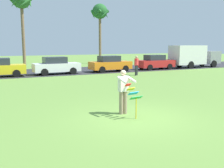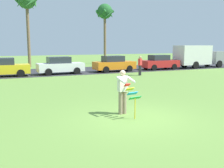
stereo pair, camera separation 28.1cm
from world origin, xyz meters
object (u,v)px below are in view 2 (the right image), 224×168
Objects in this scene: parked_truck_grey_van at (198,56)px; palm_tree_right_near at (27,3)px; palm_tree_centre_far at (105,14)px; person_kite_flyer at (123,90)px; parked_car_yellow at (3,68)px; kite_held at (132,95)px; parked_car_white at (60,66)px; parked_car_red at (160,62)px; person_walker_near at (140,65)px; parked_car_orange at (114,64)px.

parked_truck_grey_van is 0.75× the size of palm_tree_right_near.
palm_tree_right_near reaches higher than palm_tree_centre_far.
person_kite_flyer is 24.73m from palm_tree_right_near.
palm_tree_right_near is (3.21, 8.88, 6.72)m from parked_car_yellow.
kite_held is 23.34m from parked_truck_grey_van.
palm_tree_centre_far is (9.06, 10.87, 6.22)m from parked_car_white.
kite_held is at bearing -93.52° from parked_car_white.
palm_tree_right_near is at bearing 145.00° from parked_car_red.
person_kite_flyer is 13.14m from person_walker_near.
parked_car_yellow is 1.01× the size of parked_car_red.
person_kite_flyer is at bearing -75.58° from parked_car_yellow.
palm_tree_right_near is (-0.70, 24.50, 6.63)m from kite_held.
person_walker_near is at bearing -32.66° from parked_car_white.
person_kite_flyer is 19.20m from parked_car_red.
person_walker_near is (-2.87, -14.84, -6.07)m from palm_tree_centre_far.
parked_truck_grey_van reaches higher than parked_car_white.
parked_car_white is at bearing 147.34° from person_walker_near.
palm_tree_centre_far is (10.02, 26.49, 6.13)m from kite_held.
parked_car_yellow is at bearing 104.04° from kite_held.
parked_car_yellow is 10.36m from parked_car_orange.
palm_tree_centre_far is 16.29m from person_walker_near.
parked_car_yellow and parked_car_red have the same top height.
parked_car_red is at bearing 52.50° from kite_held.
parked_car_red is (11.02, 0.00, 0.00)m from parked_car_white.
person_kite_flyer is at bearing -93.91° from parked_car_white.
parked_car_white is 11.26m from palm_tree_right_near.
palm_tree_right_near is at bearing 91.53° from person_kite_flyer.
parked_car_orange is at bearing -179.99° from parked_car_red.
parked_car_orange is 0.47× the size of palm_tree_right_near.
parked_truck_grey_van reaches higher than kite_held.
kite_held is 0.15× the size of palm_tree_centre_far.
parked_car_yellow is at bearing -142.02° from palm_tree_centre_far.
parked_car_red is 0.47× the size of palm_tree_right_near.
parked_car_yellow is at bearing 179.97° from parked_car_white.
person_walker_near is (11.06, -3.97, 0.16)m from parked_car_yellow.
parked_car_orange is 0.63× the size of parked_truck_grey_van.
palm_tree_right_near reaches higher than person_walker_near.
person_walker_near is at bearing -79.99° from parked_car_orange.
palm_tree_right_near is (-7.15, 8.88, 6.72)m from parked_car_orange.
parked_car_yellow is (-3.85, 14.96, -0.18)m from person_kite_flyer.
parked_truck_grey_van is at bearing 0.01° from parked_car_orange.
parked_car_yellow is 0.48× the size of palm_tree_right_near.
person_walker_near reaches higher than parked_car_white.
palm_tree_right_near is 1.06× the size of palm_tree_centre_far.
person_walker_near is at bearing 56.70° from person_kite_flyer.
person_walker_near is at bearing 58.44° from kite_held.
parked_truck_grey_van is at bearing 0.01° from parked_car_red.
parked_car_white is 16.38m from parked_truck_grey_van.
parked_car_orange is at bearing -108.17° from palm_tree_centre_far.
parked_car_red reaches higher than kite_held.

